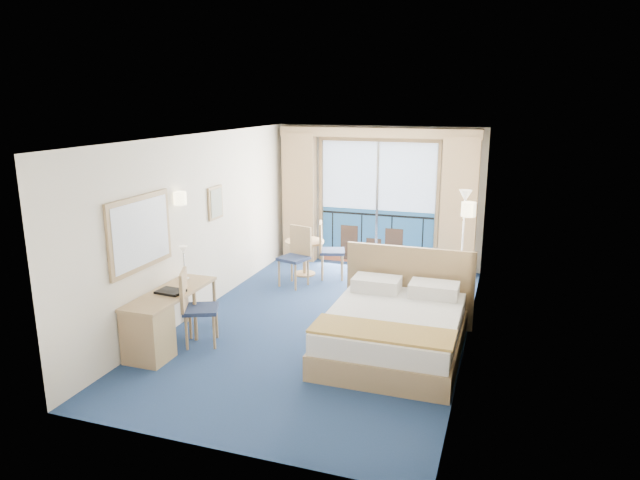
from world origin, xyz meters
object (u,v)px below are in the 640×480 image
at_px(desk, 153,327).
at_px(table_chair_b, 297,252).
at_px(desk_chair, 194,303).
at_px(table_chair_a, 327,247).
at_px(bed, 394,328).
at_px(round_table, 305,249).
at_px(nightstand, 453,301).
at_px(floor_lamp, 464,214).
at_px(armchair, 439,281).

relative_size(desk, table_chair_b, 1.50).
distance_m(desk_chair, table_chair_a, 3.41).
bearing_deg(table_chair_a, desk_chair, 149.42).
height_order(bed, round_table, bed).
xyz_separation_m(bed, table_chair_b, (-2.18, 2.16, 0.26)).
height_order(bed, table_chair_b, bed).
height_order(nightstand, floor_lamp, floor_lamp).
bearing_deg(desk_chair, floor_lamp, -64.73).
distance_m(bed, desk, 3.07).
bearing_deg(round_table, nightstand, -26.49).
xyz_separation_m(desk, desk_chair, (0.30, 0.50, 0.17)).
relative_size(armchair, round_table, 1.14).
bearing_deg(bed, desk_chair, -166.48).
height_order(armchair, desk_chair, desk_chair).
xyz_separation_m(desk, table_chair_a, (1.07, 3.82, 0.18)).
bearing_deg(table_chair_b, desk_chair, -81.55).
xyz_separation_m(desk_chair, table_chair_a, (0.78, 3.32, 0.01)).
xyz_separation_m(nightstand, desk, (-3.47, -2.44, 0.10)).
bearing_deg(desk, floor_lamp, 49.96).
bearing_deg(bed, desk, -158.74).
height_order(bed, table_chair_a, bed).
bearing_deg(desk_chair, armchair, -71.09).
bearing_deg(desk_chair, round_table, -28.99).
height_order(floor_lamp, desk_chair, floor_lamp).
bearing_deg(armchair, floor_lamp, -129.36).
xyz_separation_m(bed, round_table, (-2.25, 2.76, 0.17)).
relative_size(desk_chair, table_chair_a, 0.99).
relative_size(armchair, table_chair_a, 0.79).
height_order(armchair, round_table, armchair).
relative_size(table_chair_a, table_chair_b, 1.00).
relative_size(armchair, desk, 0.53).
xyz_separation_m(floor_lamp, round_table, (-2.82, -0.22, -0.80)).
bearing_deg(desk_chair, desk, 125.57).
height_order(floor_lamp, desk, floor_lamp).
height_order(bed, floor_lamp, floor_lamp).
xyz_separation_m(desk, table_chair_b, (0.69, 3.27, 0.18)).
bearing_deg(floor_lamp, table_chair_b, -163.56).
bearing_deg(nightstand, bed, -114.67).
distance_m(nightstand, desk_chair, 3.74).
bearing_deg(table_chair_a, table_chair_b, 127.08).
bearing_deg(floor_lamp, desk_chair, -131.15).
xyz_separation_m(armchair, table_chair_a, (-2.09, 0.69, 0.21)).
bearing_deg(desk, round_table, 80.96).
xyz_separation_m(bed, desk_chair, (-2.57, -0.62, 0.25)).
bearing_deg(round_table, table_chair_b, -83.26).
height_order(nightstand, armchair, armchair).
bearing_deg(armchair, bed, 57.39).
bearing_deg(desk, table_chair_a, 74.29).
xyz_separation_m(armchair, table_chair_b, (-2.48, 0.15, 0.21)).
xyz_separation_m(floor_lamp, table_chair_a, (-2.36, -0.27, -0.71)).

